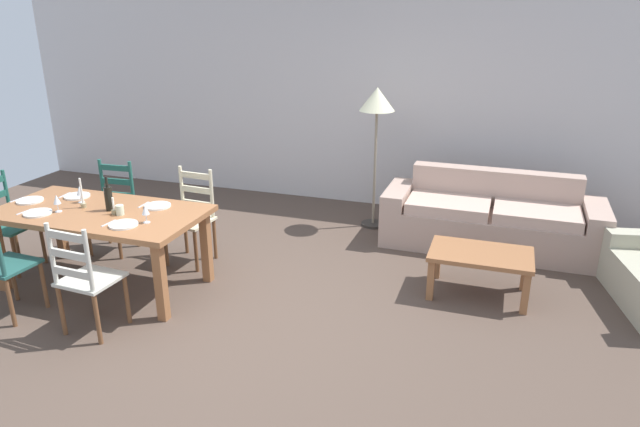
% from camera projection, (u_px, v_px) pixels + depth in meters
% --- Properties ---
extents(ground_plane, '(9.60, 9.60, 0.02)m').
position_uv_depth(ground_plane, '(242.00, 317.00, 4.83)').
color(ground_plane, brown).
extents(wall_far, '(9.60, 0.16, 2.70)m').
position_uv_depth(wall_far, '(349.00, 100.00, 7.30)').
color(wall_far, silver).
rests_on(wall_far, ground_plane).
extents(dining_table, '(1.90, 0.96, 0.75)m').
position_uv_depth(dining_table, '(100.00, 219.00, 5.14)').
color(dining_table, '#98603A').
rests_on(dining_table, ground_plane).
extents(dining_chair_near_left, '(0.44, 0.43, 0.96)m').
position_uv_depth(dining_chair_near_left, '(1.00, 264.00, 4.68)').
color(dining_chair_near_left, '#255751').
rests_on(dining_chair_near_left, ground_plane).
extents(dining_chair_near_right, '(0.44, 0.43, 0.96)m').
position_uv_depth(dining_chair_near_right, '(85.00, 279.00, 4.43)').
color(dining_chair_near_right, beige).
rests_on(dining_chair_near_right, ground_plane).
extents(dining_chair_far_left, '(0.44, 0.43, 0.96)m').
position_uv_depth(dining_chair_far_left, '(113.00, 207.00, 6.00)').
color(dining_chair_far_left, '#215B4E').
rests_on(dining_chair_far_left, ground_plane).
extents(dining_chair_far_right, '(0.45, 0.43, 0.96)m').
position_uv_depth(dining_chair_far_right, '(192.00, 217.00, 5.74)').
color(dining_chair_far_right, beige).
rests_on(dining_chair_far_right, ground_plane).
extents(dining_chair_head_west, '(0.41, 0.43, 0.96)m').
position_uv_depth(dining_chair_head_west, '(6.00, 223.00, 5.57)').
color(dining_chair_head_west, '#215D4F').
rests_on(dining_chair_head_west, ground_plane).
extents(dinner_plate_near_left, '(0.24, 0.24, 0.02)m').
position_uv_depth(dinner_plate_near_left, '(38.00, 213.00, 5.02)').
color(dinner_plate_near_left, white).
rests_on(dinner_plate_near_left, dining_table).
extents(fork_near_left, '(0.03, 0.17, 0.01)m').
position_uv_depth(fork_near_left, '(24.00, 212.00, 5.07)').
color(fork_near_left, silver).
rests_on(fork_near_left, dining_table).
extents(dinner_plate_near_right, '(0.24, 0.24, 0.02)m').
position_uv_depth(dinner_plate_near_right, '(123.00, 225.00, 4.75)').
color(dinner_plate_near_right, white).
rests_on(dinner_plate_near_right, dining_table).
extents(fork_near_right, '(0.03, 0.17, 0.01)m').
position_uv_depth(fork_near_right, '(109.00, 223.00, 4.80)').
color(fork_near_right, silver).
rests_on(fork_near_right, dining_table).
extents(dinner_plate_far_left, '(0.24, 0.24, 0.02)m').
position_uv_depth(dinner_plate_far_left, '(77.00, 196.00, 5.47)').
color(dinner_plate_far_left, white).
rests_on(dinner_plate_far_left, dining_table).
extents(fork_far_left, '(0.03, 0.17, 0.01)m').
position_uv_depth(fork_far_left, '(65.00, 195.00, 5.51)').
color(fork_far_left, silver).
rests_on(fork_far_left, dining_table).
extents(dinner_plate_far_right, '(0.24, 0.24, 0.02)m').
position_uv_depth(dinner_plate_far_right, '(158.00, 206.00, 5.20)').
color(dinner_plate_far_right, white).
rests_on(dinner_plate_far_right, dining_table).
extents(fork_far_right, '(0.02, 0.17, 0.01)m').
position_uv_depth(fork_far_right, '(144.00, 205.00, 5.25)').
color(fork_far_right, silver).
rests_on(fork_far_right, dining_table).
extents(dinner_plate_head_west, '(0.24, 0.24, 0.02)m').
position_uv_depth(dinner_plate_head_west, '(30.00, 201.00, 5.34)').
color(dinner_plate_head_west, white).
rests_on(dinner_plate_head_west, dining_table).
extents(fork_head_west, '(0.03, 0.17, 0.01)m').
position_uv_depth(fork_head_west, '(17.00, 200.00, 5.39)').
color(fork_head_west, silver).
rests_on(fork_head_west, dining_table).
extents(wine_bottle, '(0.07, 0.07, 0.32)m').
position_uv_depth(wine_bottle, '(109.00, 198.00, 5.07)').
color(wine_bottle, black).
rests_on(wine_bottle, dining_table).
extents(wine_glass_near_left, '(0.06, 0.06, 0.16)m').
position_uv_depth(wine_glass_near_left, '(57.00, 200.00, 5.04)').
color(wine_glass_near_left, white).
rests_on(wine_glass_near_left, dining_table).
extents(wine_glass_near_right, '(0.06, 0.06, 0.16)m').
position_uv_depth(wine_glass_near_right, '(146.00, 210.00, 4.79)').
color(wine_glass_near_right, white).
rests_on(wine_glass_near_right, dining_table).
extents(wine_glass_far_left, '(0.06, 0.06, 0.16)m').
position_uv_depth(wine_glass_far_left, '(80.00, 191.00, 5.28)').
color(wine_glass_far_left, white).
rests_on(wine_glass_far_left, dining_table).
extents(coffee_cup_primary, '(0.07, 0.07, 0.09)m').
position_uv_depth(coffee_cup_primary, '(120.00, 210.00, 4.99)').
color(coffee_cup_primary, beige).
rests_on(coffee_cup_primary, dining_table).
extents(candle_tall, '(0.05, 0.05, 0.28)m').
position_uv_depth(candle_tall, '(83.00, 199.00, 5.16)').
color(candle_tall, '#998C66').
rests_on(candle_tall, dining_table).
extents(candle_short, '(0.05, 0.05, 0.16)m').
position_uv_depth(candle_short, '(114.00, 210.00, 5.00)').
color(candle_short, '#998C66').
rests_on(candle_short, dining_table).
extents(couch, '(2.29, 0.83, 0.80)m').
position_uv_depth(couch, '(491.00, 220.00, 6.17)').
color(couch, tan).
rests_on(couch, ground_plane).
extents(coffee_table, '(0.90, 0.56, 0.42)m').
position_uv_depth(coffee_table, '(480.00, 259.00, 5.07)').
color(coffee_table, '#98603A').
rests_on(coffee_table, ground_plane).
extents(standing_lamp, '(0.40, 0.40, 1.64)m').
position_uv_depth(standing_lamp, '(377.00, 108.00, 6.35)').
color(standing_lamp, '#332D28').
rests_on(standing_lamp, ground_plane).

